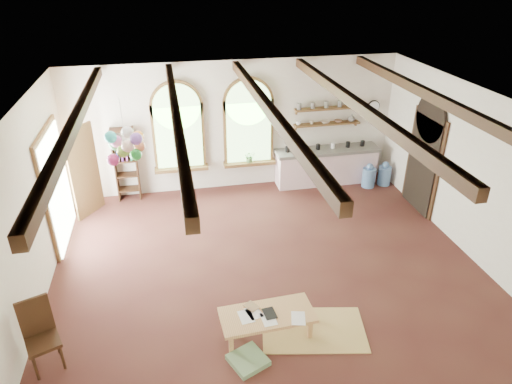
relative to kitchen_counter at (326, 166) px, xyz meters
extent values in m
plane|color=#4D2720|center=(-2.30, -3.20, -0.48)|extent=(8.00, 8.00, 0.00)
cube|color=brown|center=(-3.70, 0.24, 0.97)|extent=(1.24, 0.08, 1.64)
cylinder|color=brown|center=(-3.70, 0.24, 1.72)|extent=(1.24, 0.08, 1.24)
cube|color=#96D17D|center=(-3.70, 0.20, 0.97)|extent=(1.10, 0.04, 1.50)
cube|color=brown|center=(-3.70, 0.15, 0.18)|extent=(1.30, 0.28, 0.08)
cube|color=brown|center=(-2.00, 0.24, 0.97)|extent=(1.24, 0.08, 1.64)
cylinder|color=brown|center=(-2.00, 0.24, 1.72)|extent=(1.24, 0.08, 1.24)
cube|color=#96D17D|center=(-2.00, 0.20, 0.97)|extent=(1.10, 0.04, 1.50)
cube|color=brown|center=(-2.00, 0.15, 0.18)|extent=(1.30, 0.28, 0.08)
cube|color=brown|center=(-6.25, -1.40, 0.67)|extent=(0.10, 1.90, 2.50)
cube|color=black|center=(1.65, -1.70, 0.62)|extent=(0.10, 1.30, 2.40)
cube|color=silver|center=(0.00, 0.00, -0.05)|extent=(2.60, 0.55, 0.86)
cube|color=slate|center=(0.00, 0.00, 0.42)|extent=(2.68, 0.62, 0.08)
cube|color=brown|center=(0.00, 0.18, 1.07)|extent=(1.70, 0.24, 0.04)
cube|color=brown|center=(0.00, 0.18, 1.47)|extent=(1.70, 0.24, 0.04)
cylinder|color=black|center=(1.25, 0.25, 1.42)|extent=(0.32, 0.04, 0.32)
cube|color=#3C2113|center=(-5.25, 0.12, 0.42)|extent=(0.03, 0.32, 1.80)
cube|color=#3C2113|center=(-4.75, 0.12, 0.42)|extent=(0.03, 0.32, 1.80)
cube|color=tan|center=(-2.70, -5.00, -0.09)|extent=(1.48, 0.74, 0.05)
cube|color=tan|center=(-3.31, -5.27, -0.29)|extent=(0.06, 0.06, 0.37)
cube|color=tan|center=(-2.06, -5.21, -0.29)|extent=(0.06, 0.06, 0.37)
cube|color=tan|center=(-3.34, -4.79, -0.29)|extent=(0.06, 0.06, 0.37)
cube|color=tan|center=(-2.09, -4.73, -0.29)|extent=(0.06, 0.06, 0.37)
cube|color=#3C2113|center=(-5.95, -4.98, -0.02)|extent=(0.57, 0.57, 0.05)
cube|color=#3C2113|center=(-6.02, -4.80, 0.31)|extent=(0.42, 0.20, 0.65)
cube|color=tan|center=(-1.96, -5.07, -0.47)|extent=(1.79, 1.30, 0.02)
cube|color=#698B60|center=(-3.10, -5.50, -0.43)|extent=(0.65, 0.65, 0.09)
cylinder|color=#5883BC|center=(1.45, -0.42, -0.23)|extent=(0.33, 0.33, 0.49)
sphere|color=#5883BC|center=(1.45, -0.42, 0.07)|extent=(0.18, 0.18, 0.18)
cylinder|color=#5883BC|center=(1.00, -0.46, -0.23)|extent=(0.33, 0.33, 0.50)
sphere|color=#5883BC|center=(1.00, -0.46, 0.08)|extent=(0.18, 0.18, 0.18)
cylinder|color=white|center=(-4.70, -2.40, 2.30)|extent=(0.01, 0.01, 0.85)
sphere|color=green|center=(-4.55, -2.45, 1.69)|extent=(0.22, 0.22, 0.22)
sphere|color=#DE764A|center=(-4.47, -2.35, 1.81)|extent=(0.22, 0.22, 0.22)
sphere|color=#FD9435|center=(-4.48, -2.19, 1.93)|extent=(0.22, 0.22, 0.22)
sphere|color=silver|center=(-4.65, -2.25, 2.05)|extent=(0.22, 0.22, 0.22)
sphere|color=red|center=(-4.75, -2.17, 1.69)|extent=(0.22, 0.22, 0.22)
sphere|color=#4FBA62|center=(-4.91, -2.18, 1.81)|extent=(0.22, 0.22, 0.22)
sphere|color=#CF61AC|center=(-4.85, -2.35, 1.93)|extent=(0.22, 0.22, 0.22)
sphere|color=#2EC6C6|center=(-4.93, -2.45, 2.05)|extent=(0.22, 0.22, 0.22)
sphere|color=#C52B7D|center=(-4.92, -2.61, 1.69)|extent=(0.22, 0.22, 0.22)
sphere|color=#85B941|center=(-4.75, -2.55, 1.81)|extent=(0.22, 0.22, 0.22)
sphere|color=#FFCCBB|center=(-4.65, -2.63, 1.93)|extent=(0.22, 0.22, 0.22)
sphere|color=#8855C7|center=(-4.49, -2.62, 2.05)|extent=(0.22, 0.22, 0.22)
imported|color=olive|center=(-2.98, -4.85, -0.05)|extent=(0.27, 0.29, 0.02)
cube|color=black|center=(-2.67, -5.01, -0.06)|extent=(0.21, 0.28, 0.01)
imported|color=#598C4C|center=(-3.70, 0.12, 0.37)|extent=(0.27, 0.23, 0.30)
imported|color=#598C4C|center=(-2.00, 0.12, 0.37)|extent=(0.27, 0.23, 0.30)
imported|color=white|center=(-0.75, 0.18, 1.14)|extent=(0.12, 0.10, 0.10)
imported|color=beige|center=(-0.40, 0.18, 1.14)|extent=(0.10, 0.10, 0.09)
imported|color=beige|center=(-0.05, 0.18, 1.12)|extent=(0.22, 0.22, 0.05)
imported|color=#8C664C|center=(0.30, 0.18, 1.12)|extent=(0.20, 0.20, 0.06)
imported|color=slate|center=(0.65, 0.18, 1.19)|extent=(0.18, 0.18, 0.19)
camera|label=1|loc=(-3.94, -10.22, 4.84)|focal=32.00mm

